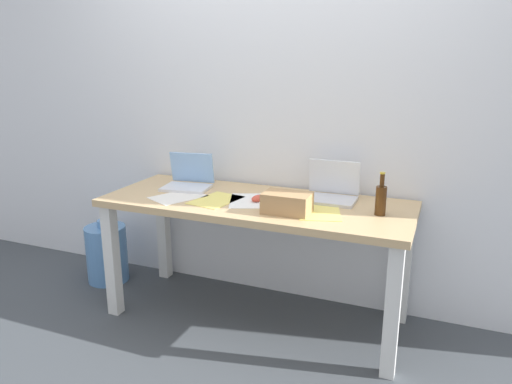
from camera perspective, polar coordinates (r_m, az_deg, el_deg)
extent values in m
plane|color=#42474C|center=(3.04, 0.00, -14.38)|extent=(8.00, 8.00, 0.00)
cube|color=white|center=(3.02, 2.93, 11.37)|extent=(5.20, 0.08, 2.60)
cube|color=tan|center=(2.76, 0.00, -1.40)|extent=(1.75, 0.68, 0.04)
cube|color=silver|center=(3.05, -16.55, -7.69)|extent=(0.07, 0.07, 0.69)
cube|color=silver|center=(2.47, 15.72, -13.45)|extent=(0.07, 0.07, 0.69)
cube|color=silver|center=(3.48, -10.80, -4.45)|extent=(0.07, 0.07, 0.69)
cube|color=silver|center=(2.97, 17.05, -8.39)|extent=(0.07, 0.07, 0.69)
cube|color=silver|center=(3.02, -8.21, 0.49)|extent=(0.30, 0.24, 0.02)
cube|color=#8CB7EA|center=(3.09, -7.53, 2.88)|extent=(0.28, 0.08, 0.19)
cube|color=silver|center=(2.76, 8.57, -0.92)|extent=(0.30, 0.21, 0.02)
cube|color=white|center=(2.84, 9.17, 1.76)|extent=(0.29, 0.03, 0.20)
cylinder|color=#47280F|center=(2.57, 14.47, -0.99)|extent=(0.06, 0.06, 0.15)
cylinder|color=#47280F|center=(2.54, 14.63, 1.37)|extent=(0.02, 0.02, 0.07)
cylinder|color=gold|center=(2.53, 14.69, 2.18)|extent=(0.03, 0.03, 0.01)
ellipsoid|color=#D84C38|center=(2.74, 0.23, -0.74)|extent=(0.08, 0.11, 0.03)
cube|color=tan|center=(2.52, 3.67, -1.30)|extent=(0.25, 0.16, 0.11)
cube|color=white|center=(2.74, -0.85, -1.03)|extent=(0.30, 0.35, 0.00)
cube|color=#F4E06B|center=(2.77, -4.72, -0.95)|extent=(0.26, 0.33, 0.00)
cube|color=white|center=(2.86, -9.15, -0.56)|extent=(0.32, 0.36, 0.00)
cube|color=#F4E06B|center=(2.57, 7.51, -2.33)|extent=(0.29, 0.34, 0.00)
cylinder|color=#598CC6|center=(3.57, -17.13, -6.94)|extent=(0.28, 0.28, 0.40)
cylinder|color=#598CC6|center=(3.49, -17.42, -3.55)|extent=(0.10, 0.10, 0.05)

